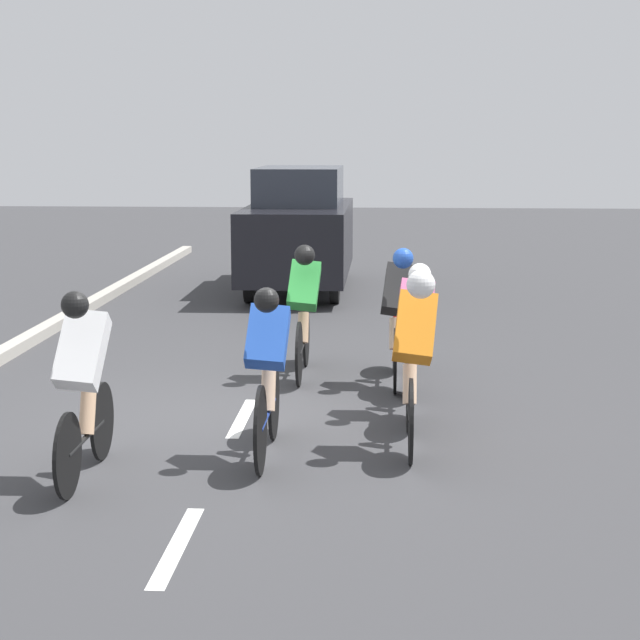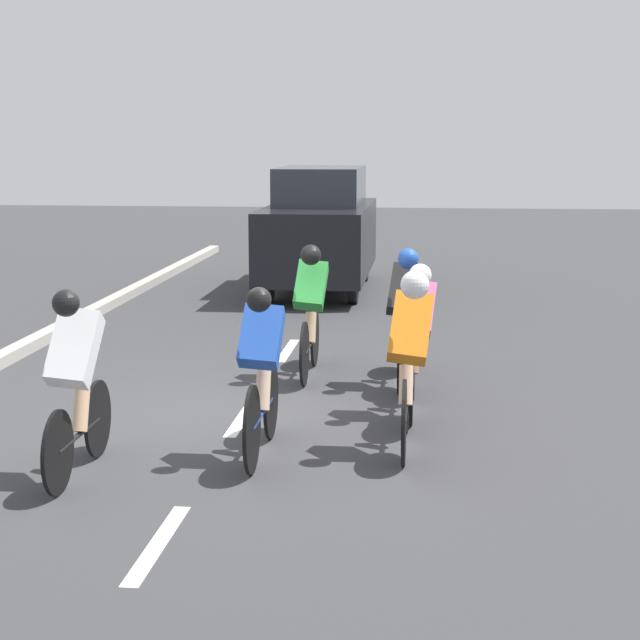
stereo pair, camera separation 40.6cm
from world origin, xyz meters
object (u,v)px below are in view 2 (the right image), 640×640
at_px(cyclist_green, 310,307).
at_px(cyclist_blue, 262,369).
at_px(cyclist_black, 403,313).
at_px(cyclist_white, 76,378).
at_px(cyclist_orange, 409,355).
at_px(cyclist_pink, 415,335).
at_px(support_car, 320,229).

xyz_separation_m(cyclist_green, cyclist_blue, (0.06, 3.02, -0.03)).
relative_size(cyclist_blue, cyclist_black, 1.03).
bearing_deg(cyclist_white, cyclist_green, -110.79).
bearing_deg(cyclist_white, cyclist_blue, -153.16).
relative_size(cyclist_green, cyclist_orange, 1.03).
xyz_separation_m(cyclist_green, cyclist_black, (-1.03, 0.27, 0.00)).
bearing_deg(cyclist_green, cyclist_pink, 128.50).
relative_size(cyclist_orange, support_car, 0.38).
xyz_separation_m(cyclist_white, cyclist_orange, (-2.54, -0.99, 0.03)).
bearing_deg(cyclist_pink, cyclist_green, -51.50).
distance_m(cyclist_black, cyclist_pink, 1.20).
distance_m(cyclist_green, cyclist_black, 1.06).
bearing_deg(cyclist_black, cyclist_green, -14.99).
height_order(cyclist_green, cyclist_orange, cyclist_orange).
bearing_deg(cyclist_pink, cyclist_blue, 51.61).
height_order(cyclist_blue, support_car, support_car).
xyz_separation_m(cyclist_pink, support_car, (1.75, -8.12, 0.29)).
bearing_deg(cyclist_blue, cyclist_orange, -165.44).
bearing_deg(cyclist_white, cyclist_pink, -139.04).
bearing_deg(support_car, cyclist_blue, 93.10).
height_order(cyclist_black, cyclist_orange, cyclist_orange).
bearing_deg(cyclist_black, cyclist_pink, 96.74).
distance_m(cyclist_green, cyclist_orange, 2.94).
height_order(cyclist_orange, support_car, support_car).
distance_m(cyclist_white, cyclist_pink, 3.40).
bearing_deg(cyclist_pink, cyclist_orange, 88.53).
height_order(cyclist_white, cyclist_black, cyclist_white).
xyz_separation_m(cyclist_green, cyclist_pink, (-1.17, 1.47, -0.02)).
bearing_deg(cyclist_white, cyclist_orange, -158.70).
bearing_deg(cyclist_white, support_car, -94.51).
height_order(cyclist_black, support_car, support_car).
relative_size(cyclist_black, cyclist_orange, 1.01).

